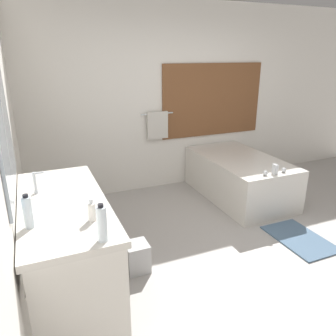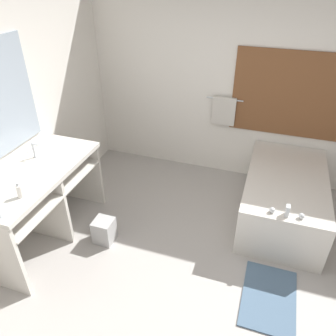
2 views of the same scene
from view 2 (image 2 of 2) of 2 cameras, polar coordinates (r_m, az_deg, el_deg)
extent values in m
plane|color=#A8A39E|center=(3.47, 6.38, -20.12)|extent=(16.00, 16.00, 0.00)
cube|color=white|center=(4.55, 14.09, 13.78)|extent=(7.40, 0.06, 2.70)
cube|color=brown|center=(4.53, 22.14, 11.51)|extent=(1.70, 0.02, 1.10)
cylinder|color=silver|center=(4.58, 9.88, 11.73)|extent=(0.50, 0.02, 0.02)
cube|color=beige|center=(4.63, 9.66, 9.73)|extent=(0.32, 0.04, 0.40)
cube|color=silver|center=(3.64, -21.97, -0.81)|extent=(0.64, 1.53, 0.05)
cube|color=silver|center=(3.76, -21.29, -3.60)|extent=(0.61, 1.45, 0.02)
cylinder|color=white|center=(3.81, -19.79, 0.46)|extent=(0.36, 0.36, 0.13)
cube|color=silver|center=(3.89, -20.61, -6.41)|extent=(0.59, 0.04, 0.86)
cube|color=silver|center=(4.36, -14.93, -0.71)|extent=(0.59, 0.04, 0.86)
cylinder|color=beige|center=(3.47, -24.64, -6.24)|extent=(0.13, 0.42, 0.13)
cylinder|color=beige|center=(3.93, -17.68, 0.21)|extent=(0.13, 0.42, 0.13)
cylinder|color=silver|center=(3.87, -22.09, 1.86)|extent=(0.04, 0.04, 0.02)
cylinder|color=silver|center=(3.83, -22.37, 3.01)|extent=(0.02, 0.02, 0.16)
cube|color=silver|center=(3.78, -22.11, 3.85)|extent=(0.07, 0.01, 0.01)
cube|color=silver|center=(4.25, 19.44, -4.77)|extent=(0.92, 1.64, 0.59)
ellipsoid|color=white|center=(4.17, 19.80, -3.16)|extent=(0.66, 1.18, 0.30)
cube|color=silver|center=(3.46, 20.07, -7.00)|extent=(0.04, 0.07, 0.12)
sphere|color=silver|center=(3.47, 17.69, -7.00)|extent=(0.06, 0.06, 0.06)
sphere|color=silver|center=(3.50, 22.25, -7.75)|extent=(0.06, 0.06, 0.06)
cylinder|color=white|center=(3.26, -24.42, -3.74)|extent=(0.05, 0.05, 0.13)
cylinder|color=silver|center=(3.22, -24.73, -2.61)|extent=(0.02, 0.02, 0.03)
cube|color=#B2B2B2|center=(3.86, -11.06, -10.64)|extent=(0.22, 0.22, 0.29)
cube|color=slate|center=(3.52, 17.16, -20.72)|extent=(0.50, 0.77, 0.02)
camera|label=1|loc=(2.47, -68.73, -8.08)|focal=35.00mm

